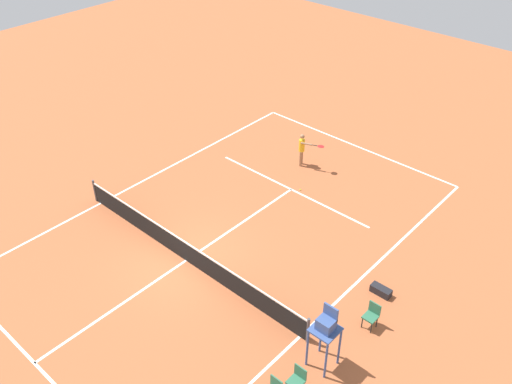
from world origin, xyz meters
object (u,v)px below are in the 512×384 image
at_px(tennis_ball, 300,190).
at_px(umpire_chair, 326,329).
at_px(player_serving, 303,147).
at_px(equipment_bag, 381,291).
at_px(courtside_chair_mid, 372,315).
at_px(courtside_chair_far, 297,379).

distance_m(tennis_ball, umpire_chair, 9.60).
xyz_separation_m(player_serving, equipment_bag, (-7.41, 4.90, -0.84)).
relative_size(player_serving, courtside_chair_mid, 1.76).
bearing_deg(player_serving, equipment_bag, 34.61).
distance_m(tennis_ball, courtside_chair_mid, 8.16).
bearing_deg(umpire_chair, equipment_bag, -86.47).
height_order(tennis_ball, courtside_chair_far, courtside_chair_far).
xyz_separation_m(courtside_chair_far, equipment_bag, (0.25, -5.14, -0.38)).
bearing_deg(courtside_chair_mid, umpire_chair, 82.89).
height_order(player_serving, equipment_bag, player_serving).
relative_size(courtside_chair_mid, courtside_chair_far, 1.00).
relative_size(umpire_chair, courtside_chair_far, 2.54).
xyz_separation_m(tennis_ball, equipment_bag, (-6.14, 3.17, 0.12)).
relative_size(tennis_ball, courtside_chair_mid, 0.07).
bearing_deg(umpire_chair, courtside_chair_far, 90.69).
height_order(courtside_chair_mid, courtside_chair_far, same).
xyz_separation_m(courtside_chair_mid, equipment_bag, (0.52, -1.52, -0.38)).
bearing_deg(umpire_chair, courtside_chair_mid, -97.11).
bearing_deg(courtside_chair_far, player_serving, -52.65).
distance_m(player_serving, tennis_ball, 2.35).
bearing_deg(tennis_ball, umpire_chair, 132.32).
height_order(tennis_ball, equipment_bag, equipment_bag).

